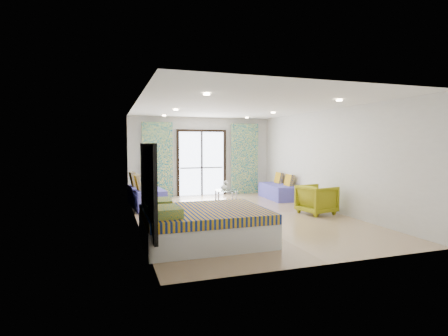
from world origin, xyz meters
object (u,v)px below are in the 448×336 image
object	(u,v)px
daybed_left	(146,196)
armchair	(317,198)
bed	(203,225)
daybed_right	(277,191)
coffee_table	(226,191)

from	to	relation	value
daybed_left	armchair	world-z (taller)	daybed_left
bed	daybed_left	bearing A→B (deg)	99.27
bed	daybed_left	xyz separation A→B (m)	(-0.64, 3.91, -0.01)
daybed_right	coffee_table	size ratio (longest dim) A/B	2.46
daybed_left	daybed_right	bearing A→B (deg)	-2.06
daybed_left	daybed_right	size ratio (longest dim) A/B	1.19
bed	armchair	size ratio (longest dim) A/B	2.71
bed	armchair	distance (m)	3.76
coffee_table	daybed_right	bearing A→B (deg)	8.82
daybed_left	coffee_table	world-z (taller)	daybed_left
daybed_right	coffee_table	bearing A→B (deg)	-168.20
bed	coffee_table	size ratio (longest dim) A/B	3.17
bed	daybed_right	size ratio (longest dim) A/B	1.29
coffee_table	armchair	distance (m)	2.82
coffee_table	bed	bearing A→B (deg)	-114.25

